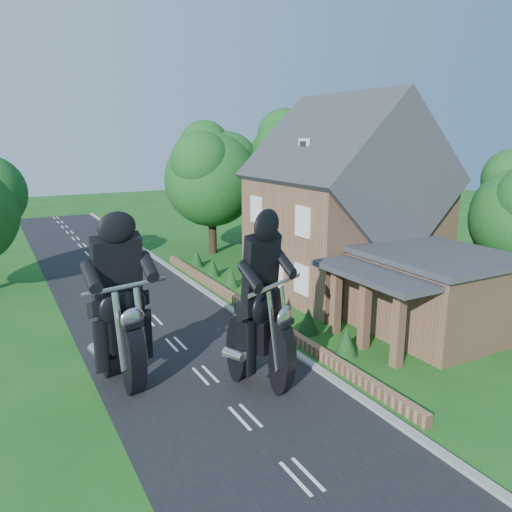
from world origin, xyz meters
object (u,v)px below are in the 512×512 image
garden_wall (249,308)px  annex (432,292)px  motorcycle_lead (261,361)px  house (344,209)px  motorcycle_follow (123,360)px

garden_wall → annex: annex is taller
annex → motorcycle_lead: 8.62m
garden_wall → motorcycle_lead: motorcycle_lead is taller
motorcycle_lead → garden_wall: bearing=-140.3°
house → motorcycle_follow: house is taller
house → annex: house is taller
garden_wall → annex: (5.57, -5.80, 1.57)m
annex → motorcycle_follow: 12.60m
garden_wall → annex: bearing=-46.2°
motorcycle_lead → house: bearing=-166.4°
house → motorcycle_follow: bearing=-157.9°
house → annex: (-0.62, -6.80, -2.58)m
garden_wall → motorcycle_lead: bearing=-114.4°
annex → motorcycle_follow: annex is taller
house → garden_wall: bearing=-170.8°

